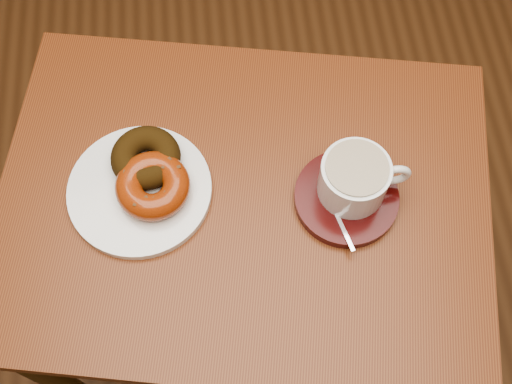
{
  "coord_description": "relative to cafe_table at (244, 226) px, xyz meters",
  "views": [
    {
      "loc": [
        -0.05,
        -0.52,
        1.56
      ],
      "look_at": [
        -0.01,
        -0.12,
        0.71
      ],
      "focal_mm": 45.0,
      "sensor_mm": 36.0,
      "label": 1
    }
  ],
  "objects": [
    {
      "name": "donut_plate",
      "position": [
        -0.15,
        0.03,
        0.12
      ],
      "size": [
        0.22,
        0.22,
        0.01
      ],
      "primitive_type": "cylinder",
      "rotation": [
        0.0,
        0.0,
        -0.02
      ],
      "color": "white",
      "rests_on": "cafe_table"
    },
    {
      "name": "cafe_table",
      "position": [
        0.0,
        0.0,
        0.0
      ],
      "size": [
        0.83,
        0.69,
        0.69
      ],
      "rotation": [
        0.0,
        0.0,
        -0.19
      ],
      "color": "brown",
      "rests_on": "ground"
    },
    {
      "name": "donut_cinnamon",
      "position": [
        -0.14,
        0.07,
        0.14
      ],
      "size": [
        0.13,
        0.13,
        0.04
      ],
      "primitive_type": "torus",
      "rotation": [
        0.0,
        0.0,
        -0.33
      ],
      "color": "#311F09",
      "rests_on": "donut_plate"
    },
    {
      "name": "ground",
      "position": [
        0.03,
        0.12,
        -0.58
      ],
      "size": [
        6.0,
        6.0,
        0.0
      ],
      "primitive_type": "plane",
      "color": "#57341B",
      "rests_on": "ground"
    },
    {
      "name": "teaspoon",
      "position": [
        0.13,
        -0.03,
        0.13
      ],
      "size": [
        0.03,
        0.1,
        0.01
      ],
      "rotation": [
        0.0,
        0.0,
        0.26
      ],
      "color": "silver",
      "rests_on": "saucer"
    },
    {
      "name": "coffee_cup",
      "position": [
        0.16,
        -0.01,
        0.16
      ],
      "size": [
        0.13,
        0.1,
        0.07
      ],
      "rotation": [
        0.0,
        0.0,
        -0.02
      ],
      "color": "white",
      "rests_on": "saucer"
    },
    {
      "name": "saucer",
      "position": [
        0.15,
        -0.02,
        0.12
      ],
      "size": [
        0.21,
        0.21,
        0.02
      ],
      "primitive_type": "cylinder",
      "rotation": [
        0.0,
        0.0,
        -0.53
      ],
      "color": "#3A0807",
      "rests_on": "cafe_table"
    },
    {
      "name": "donut_caramel",
      "position": [
        -0.13,
        0.02,
        0.14
      ],
      "size": [
        0.12,
        0.12,
        0.04
      ],
      "rotation": [
        0.0,
        0.0,
        -0.11
      ],
      "color": "#933510",
      "rests_on": "donut_plate"
    }
  ]
}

